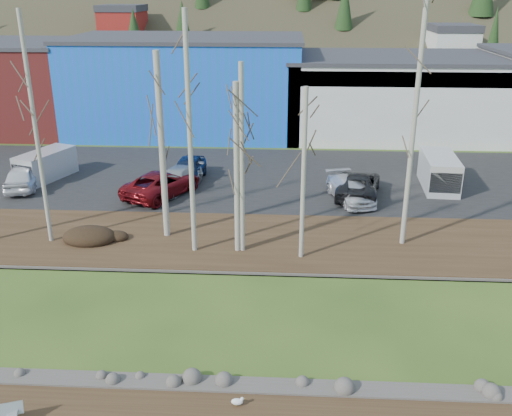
# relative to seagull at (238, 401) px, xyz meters

# --- Properties ---
(dirt_strip) EXTENTS (80.00, 1.80, 0.03)m
(dirt_strip) POSITION_rel_seagull_xyz_m (-1.67, -0.05, -0.17)
(dirt_strip) COLOR #382616
(dirt_strip) RESTS_ON ground
(near_bank_rocks) EXTENTS (80.00, 0.80, 0.50)m
(near_bank_rocks) POSITION_rel_seagull_xyz_m (-1.67, 0.95, -0.18)
(near_bank_rocks) COLOR #47423D
(near_bank_rocks) RESTS_ON ground
(river) EXTENTS (80.00, 8.00, 0.90)m
(river) POSITION_rel_seagull_xyz_m (-1.67, 5.05, -0.18)
(river) COLOR black
(river) RESTS_ON ground
(far_bank_rocks) EXTENTS (80.00, 0.80, 0.46)m
(far_bank_rocks) POSITION_rel_seagull_xyz_m (-1.67, 9.15, -0.18)
(far_bank_rocks) COLOR #47423D
(far_bank_rocks) RESTS_ON ground
(far_bank) EXTENTS (80.00, 7.00, 0.15)m
(far_bank) POSITION_rel_seagull_xyz_m (-1.67, 12.35, -0.11)
(far_bank) COLOR #382616
(far_bank) RESTS_ON ground
(parking_lot) EXTENTS (80.00, 14.00, 0.14)m
(parking_lot) POSITION_rel_seagull_xyz_m (-1.67, 22.85, -0.11)
(parking_lot) COLOR black
(parking_lot) RESTS_ON ground
(building_blue) EXTENTS (20.40, 12.24, 8.30)m
(building_blue) POSITION_rel_seagull_xyz_m (-7.67, 36.85, 3.98)
(building_blue) COLOR blue
(building_blue) RESTS_ON ground
(building_white) EXTENTS (18.36, 12.24, 6.80)m
(building_white) POSITION_rel_seagull_xyz_m (10.33, 36.83, 3.23)
(building_white) COLOR silver
(building_white) RESTS_ON ground
(seagull) EXTENTS (0.45, 0.21, 0.33)m
(seagull) POSITION_rel_seagull_xyz_m (0.00, 0.00, 0.00)
(seagull) COLOR gold
(seagull) RESTS_ON ground
(dirt_mound) EXTENTS (2.74, 1.93, 0.54)m
(dirt_mound) POSITION_rel_seagull_xyz_m (-8.65, 11.73, 0.24)
(dirt_mound) COLOR black
(dirt_mound) RESTS_ON far_bank
(birch_1) EXTENTS (0.21, 0.21, 11.28)m
(birch_1) POSITION_rel_seagull_xyz_m (-10.63, 11.65, 5.61)
(birch_1) COLOR beige
(birch_1) RESTS_ON far_bank
(birch_2) EXTENTS (0.32, 0.32, 9.41)m
(birch_2) POSITION_rel_seagull_xyz_m (-4.82, 12.68, 4.67)
(birch_2) COLOR beige
(birch_2) RESTS_ON far_bank
(birch_3) EXTENTS (0.23, 0.23, 11.35)m
(birch_3) POSITION_rel_seagull_xyz_m (-3.10, 10.95, 5.64)
(birch_3) COLOR beige
(birch_3) RESTS_ON far_bank
(birch_4) EXTENTS (0.27, 0.27, 8.25)m
(birch_4) POSITION_rel_seagull_xyz_m (-0.97, 11.07, 4.09)
(birch_4) COLOR beige
(birch_4) RESTS_ON far_bank
(birch_5) EXTENTS (0.23, 0.23, 9.11)m
(birch_5) POSITION_rel_seagull_xyz_m (-0.72, 11.08, 4.53)
(birch_5) COLOR beige
(birch_5) RESTS_ON far_bank
(birch_6) EXTENTS (0.21, 0.21, 8.15)m
(birch_6) POSITION_rel_seagull_xyz_m (2.15, 10.52, 4.04)
(birch_6) COLOR beige
(birch_6) RESTS_ON far_bank
(birch_7) EXTENTS (0.24, 0.24, 12.68)m
(birch_7) POSITION_rel_seagull_xyz_m (7.31, 12.38, 6.31)
(birch_7) COLOR beige
(birch_7) RESTS_ON far_bank
(car_0) EXTENTS (2.79, 4.88, 1.56)m
(car_0) POSITION_rel_seagull_xyz_m (-15.55, 19.56, 0.74)
(car_0) COLOR white
(car_0) RESTS_ON parking_lot
(car_1) EXTENTS (4.85, 6.18, 1.56)m
(car_1) POSITION_rel_seagull_xyz_m (-6.36, 18.71, 0.74)
(car_1) COLOR maroon
(car_1) RESTS_ON parking_lot
(car_2) EXTENTS (3.41, 5.05, 1.36)m
(car_2) POSITION_rel_seagull_xyz_m (-5.69, 19.89, 0.64)
(car_2) COLOR #A1A5A9
(car_2) RESTS_ON parking_lot
(car_3) EXTENTS (2.14, 4.77, 1.59)m
(car_3) POSITION_rel_seagull_xyz_m (-5.21, 21.60, 0.76)
(car_3) COLOR #152443
(car_3) RESTS_ON parking_lot
(car_4) EXTENTS (3.39, 5.68, 1.48)m
(car_4) POSITION_rel_seagull_xyz_m (5.83, 19.39, 0.70)
(car_4) COLOR black
(car_4) RESTS_ON parking_lot
(car_5) EXTENTS (3.15, 5.07, 1.37)m
(car_5) POSITION_rel_seagull_xyz_m (5.26, 18.51, 0.65)
(car_5) COLOR silver
(car_5) RESTS_ON parking_lot
(van_white) EXTENTS (2.30, 4.88, 2.08)m
(van_white) POSITION_rel_seagull_xyz_m (11.18, 21.16, 1.00)
(van_white) COLOR white
(van_white) RESTS_ON parking_lot
(van_grey) EXTENTS (3.12, 4.64, 1.87)m
(van_grey) POSITION_rel_seagull_xyz_m (-14.94, 21.44, 0.90)
(van_grey) COLOR silver
(van_grey) RESTS_ON parking_lot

